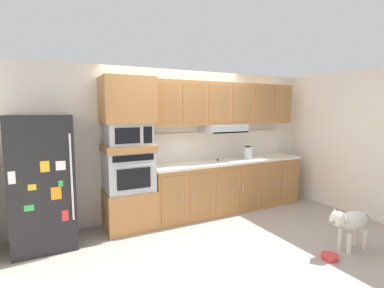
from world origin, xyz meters
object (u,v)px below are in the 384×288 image
object	(u,v)px
refrigerator	(42,182)
microwave	(128,134)
dog	(350,222)
screwdriver	(218,160)
electric_kettle	(248,153)
dog_food_bowl	(330,257)
built_in_oven	(129,171)

from	to	relation	value
refrigerator	microwave	xyz separation A→B (m)	(1.17, 0.07, 0.58)
microwave	dog	xyz separation A→B (m)	(2.33, -2.03, -1.07)
screwdriver	electric_kettle	xyz separation A→B (m)	(0.58, -0.10, 0.10)
screwdriver	dog	xyz separation A→B (m)	(0.70, -2.08, -0.54)
microwave	dog_food_bowl	xyz separation A→B (m)	(1.93, -2.07, -1.43)
screwdriver	dog	bearing A→B (deg)	-71.37
screwdriver	electric_kettle	world-z (taller)	electric_kettle
electric_kettle	dog	size ratio (longest dim) A/B	0.31
dog	microwave	bearing A→B (deg)	-37.73
microwave	dog	bearing A→B (deg)	-40.98
refrigerator	screwdriver	distance (m)	2.80
microwave	screwdriver	world-z (taller)	microwave
screwdriver	built_in_oven	bearing A→B (deg)	-178.26
microwave	dog_food_bowl	size ratio (longest dim) A/B	3.22
refrigerator	dog	distance (m)	4.04
refrigerator	dog	size ratio (longest dim) A/B	2.26
built_in_oven	microwave	size ratio (longest dim) A/B	1.09
microwave	dog	world-z (taller)	microwave
built_in_oven	screwdriver	world-z (taller)	built_in_oven
microwave	dog	size ratio (longest dim) A/B	0.83
dog	dog_food_bowl	world-z (taller)	dog
refrigerator	built_in_oven	size ratio (longest dim) A/B	2.51
refrigerator	microwave	size ratio (longest dim) A/B	2.73
electric_kettle	refrigerator	bearing A→B (deg)	-179.65
refrigerator	screwdriver	world-z (taller)	refrigerator
built_in_oven	screwdriver	distance (m)	1.63
microwave	refrigerator	bearing A→B (deg)	-176.68
built_in_oven	dog	distance (m)	3.13
screwdriver	dog_food_bowl	size ratio (longest dim) A/B	0.82
electric_kettle	dog_food_bowl	world-z (taller)	electric_kettle
built_in_oven	microwave	world-z (taller)	microwave
refrigerator	dog_food_bowl	world-z (taller)	refrigerator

